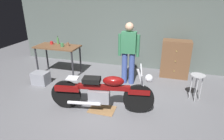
{
  "coord_description": "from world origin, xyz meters",
  "views": [
    {
      "loc": [
        1.22,
        -3.4,
        2.38
      ],
      "look_at": [
        -0.01,
        0.7,
        0.65
      ],
      "focal_mm": 31.1,
      "sensor_mm": 36.0,
      "label": 1
    }
  ],
  "objects_px": {
    "motorcycle": "(102,91)",
    "person_standing": "(129,51)",
    "mug_red_diner": "(52,43)",
    "shop_stool": "(197,81)",
    "mug_brown_stoneware": "(68,44)",
    "wooden_dresser": "(175,59)",
    "storage_bin": "(41,78)",
    "bottle": "(58,41)",
    "mug_green_speckled": "(62,45)"
  },
  "relations": [
    {
      "from": "mug_brown_stoneware",
      "to": "mug_red_diner",
      "type": "relative_size",
      "value": 0.98
    },
    {
      "from": "motorcycle",
      "to": "storage_bin",
      "type": "distance_m",
      "value": 2.2
    },
    {
      "from": "storage_bin",
      "to": "bottle",
      "type": "height_order",
      "value": "bottle"
    },
    {
      "from": "motorcycle",
      "to": "wooden_dresser",
      "type": "xyz_separation_m",
      "value": [
        1.46,
        2.32,
        0.1
      ]
    },
    {
      "from": "shop_stool",
      "to": "wooden_dresser",
      "type": "height_order",
      "value": "wooden_dresser"
    },
    {
      "from": "mug_red_diner",
      "to": "bottle",
      "type": "distance_m",
      "value": 0.2
    },
    {
      "from": "motorcycle",
      "to": "shop_stool",
      "type": "xyz_separation_m",
      "value": [
        1.94,
        1.02,
        0.05
      ]
    },
    {
      "from": "mug_green_speckled",
      "to": "mug_brown_stoneware",
      "type": "bearing_deg",
      "value": 48.92
    },
    {
      "from": "mug_red_diner",
      "to": "mug_green_speckled",
      "type": "height_order",
      "value": "mug_green_speckled"
    },
    {
      "from": "mug_red_diner",
      "to": "shop_stool",
      "type": "bearing_deg",
      "value": -7.99
    },
    {
      "from": "mug_brown_stoneware",
      "to": "mug_red_diner",
      "type": "bearing_deg",
      "value": 177.54
    },
    {
      "from": "person_standing",
      "to": "bottle",
      "type": "xyz_separation_m",
      "value": [
        -2.25,
        0.23,
        0.07
      ]
    },
    {
      "from": "motorcycle",
      "to": "bottle",
      "type": "distance_m",
      "value": 2.7
    },
    {
      "from": "person_standing",
      "to": "mug_brown_stoneware",
      "type": "height_order",
      "value": "person_standing"
    },
    {
      "from": "mug_green_speckled",
      "to": "wooden_dresser",
      "type": "bearing_deg",
      "value": 15.49
    },
    {
      "from": "storage_bin",
      "to": "mug_brown_stoneware",
      "type": "xyz_separation_m",
      "value": [
        0.45,
        0.85,
        0.78
      ]
    },
    {
      "from": "motorcycle",
      "to": "person_standing",
      "type": "relative_size",
      "value": 1.3
    },
    {
      "from": "shop_stool",
      "to": "mug_red_diner",
      "type": "distance_m",
      "value": 4.18
    },
    {
      "from": "person_standing",
      "to": "shop_stool",
      "type": "distance_m",
      "value": 1.82
    },
    {
      "from": "mug_red_diner",
      "to": "bottle",
      "type": "bearing_deg",
      "value": 34.13
    },
    {
      "from": "shop_stool",
      "to": "storage_bin",
      "type": "xyz_separation_m",
      "value": [
        -3.99,
        -0.29,
        -0.33
      ]
    },
    {
      "from": "wooden_dresser",
      "to": "mug_red_diner",
      "type": "bearing_deg",
      "value": -168.73
    },
    {
      "from": "motorcycle",
      "to": "mug_red_diner",
      "type": "distance_m",
      "value": 2.75
    },
    {
      "from": "motorcycle",
      "to": "wooden_dresser",
      "type": "relative_size",
      "value": 1.97
    },
    {
      "from": "wooden_dresser",
      "to": "mug_brown_stoneware",
      "type": "distance_m",
      "value": 3.18
    },
    {
      "from": "wooden_dresser",
      "to": "storage_bin",
      "type": "bearing_deg",
      "value": -155.6
    },
    {
      "from": "person_standing",
      "to": "mug_red_diner",
      "type": "distance_m",
      "value": 2.41
    },
    {
      "from": "motorcycle",
      "to": "person_standing",
      "type": "bearing_deg",
      "value": 71.3
    },
    {
      "from": "motorcycle",
      "to": "bottle",
      "type": "relative_size",
      "value": 9.0
    },
    {
      "from": "person_standing",
      "to": "mug_brown_stoneware",
      "type": "distance_m",
      "value": 1.84
    },
    {
      "from": "wooden_dresser",
      "to": "mug_green_speckled",
      "type": "distance_m",
      "value": 3.33
    },
    {
      "from": "shop_stool",
      "to": "mug_green_speckled",
      "type": "xyz_separation_m",
      "value": [
        -3.66,
        0.42,
        0.46
      ]
    },
    {
      "from": "motorcycle",
      "to": "person_standing",
      "type": "xyz_separation_m",
      "value": [
        0.23,
        1.47,
        0.48
      ]
    },
    {
      "from": "person_standing",
      "to": "mug_red_diner",
      "type": "height_order",
      "value": "person_standing"
    },
    {
      "from": "wooden_dresser",
      "to": "mug_red_diner",
      "type": "distance_m",
      "value": 3.73
    },
    {
      "from": "motorcycle",
      "to": "mug_brown_stoneware",
      "type": "bearing_deg",
      "value": 125.75
    },
    {
      "from": "shop_stool",
      "to": "mug_brown_stoneware",
      "type": "height_order",
      "value": "mug_brown_stoneware"
    },
    {
      "from": "storage_bin",
      "to": "mug_red_diner",
      "type": "distance_m",
      "value": 1.17
    },
    {
      "from": "motorcycle",
      "to": "mug_green_speckled",
      "type": "relative_size",
      "value": 17.32
    },
    {
      "from": "person_standing",
      "to": "mug_green_speckled",
      "type": "height_order",
      "value": "person_standing"
    },
    {
      "from": "motorcycle",
      "to": "shop_stool",
      "type": "distance_m",
      "value": 2.19
    },
    {
      "from": "motorcycle",
      "to": "bottle",
      "type": "xyz_separation_m",
      "value": [
        -2.02,
        1.71,
        0.55
      ]
    },
    {
      "from": "storage_bin",
      "to": "mug_green_speckled",
      "type": "relative_size",
      "value": 3.51
    },
    {
      "from": "shop_stool",
      "to": "wooden_dresser",
      "type": "relative_size",
      "value": 0.58
    },
    {
      "from": "storage_bin",
      "to": "motorcycle",
      "type": "bearing_deg",
      "value": -19.51
    },
    {
      "from": "shop_stool",
      "to": "mug_green_speckled",
      "type": "distance_m",
      "value": 3.71
    },
    {
      "from": "motorcycle",
      "to": "shop_stool",
      "type": "relative_size",
      "value": 3.39
    },
    {
      "from": "wooden_dresser",
      "to": "bottle",
      "type": "relative_size",
      "value": 4.56
    },
    {
      "from": "bottle",
      "to": "mug_green_speckled",
      "type": "bearing_deg",
      "value": -42.09
    },
    {
      "from": "motorcycle",
      "to": "storage_bin",
      "type": "bearing_deg",
      "value": 150.68
    }
  ]
}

